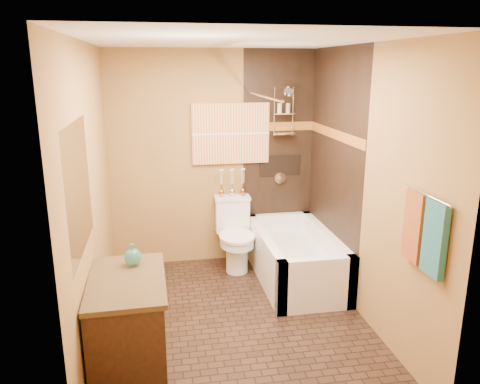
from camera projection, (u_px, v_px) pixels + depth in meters
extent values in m
plane|color=black|center=(236.00, 321.00, 4.37)|extent=(3.00, 3.00, 0.00)
cube|color=olive|center=(91.00, 199.00, 3.84)|extent=(0.02, 3.00, 2.50)
cube|color=olive|center=(365.00, 186.00, 4.25)|extent=(0.02, 3.00, 2.50)
cube|color=olive|center=(214.00, 159.00, 5.47)|extent=(2.40, 0.02, 2.50)
cube|color=olive|center=(280.00, 260.00, 2.62)|extent=(2.40, 0.02, 2.50)
plane|color=silver|center=(235.00, 41.00, 3.72)|extent=(3.00, 3.00, 0.00)
cube|color=black|center=(278.00, 157.00, 5.59)|extent=(0.85, 0.01, 2.50)
cube|color=black|center=(334.00, 169.00, 4.96)|extent=(0.01, 1.50, 2.50)
cube|color=brown|center=(279.00, 126.00, 5.48)|extent=(0.85, 0.01, 0.10)
cube|color=brown|center=(335.00, 134.00, 4.86)|extent=(0.01, 1.50, 0.10)
cube|color=black|center=(280.00, 165.00, 5.62)|extent=(0.50, 0.01, 0.25)
cylinder|color=silver|center=(285.00, 87.00, 5.25)|extent=(0.02, 0.26, 0.02)
cylinder|color=silver|center=(289.00, 92.00, 5.12)|extent=(0.11, 0.11, 0.09)
cylinder|color=silver|center=(280.00, 178.00, 5.64)|extent=(0.14, 0.02, 0.14)
cylinder|color=silver|center=(262.00, 96.00, 4.62)|extent=(0.03, 1.55, 0.03)
cylinder|color=silver|center=(427.00, 195.00, 3.19)|extent=(0.02, 0.55, 0.02)
cube|color=#20606B|center=(435.00, 239.00, 3.14)|extent=(0.05, 0.22, 0.52)
cube|color=#933F1A|center=(414.00, 226.00, 3.39)|extent=(0.05, 0.22, 0.52)
cube|color=#DA6633|center=(231.00, 134.00, 5.40)|extent=(0.90, 0.04, 0.70)
cube|color=white|center=(79.00, 188.00, 3.18)|extent=(0.01, 1.00, 0.90)
cube|color=white|center=(317.00, 285.00, 4.48)|extent=(0.80, 0.10, 0.55)
cube|color=white|center=(279.00, 235.00, 5.81)|extent=(0.80, 0.10, 0.55)
cube|color=white|center=(265.00, 259.00, 5.09)|extent=(0.10, 1.50, 0.55)
cube|color=white|center=(326.00, 254.00, 5.21)|extent=(0.10, 1.50, 0.55)
cube|color=white|center=(295.00, 265.00, 5.17)|extent=(0.64, 1.34, 0.35)
cube|color=white|center=(232.00, 215.00, 5.57)|extent=(0.40, 0.19, 0.40)
cube|color=white|center=(232.00, 198.00, 5.52)|extent=(0.42, 0.21, 0.04)
cylinder|color=white|center=(237.00, 256.00, 5.38)|extent=(0.25, 0.25, 0.40)
cylinder|color=white|center=(237.00, 241.00, 5.33)|extent=(0.39, 0.39, 0.10)
cylinder|color=white|center=(237.00, 236.00, 5.31)|extent=(0.41, 0.41, 0.03)
cube|color=black|center=(129.00, 330.00, 3.52)|extent=(0.54, 0.87, 0.77)
cube|color=black|center=(127.00, 281.00, 3.41)|extent=(0.57, 0.92, 0.04)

